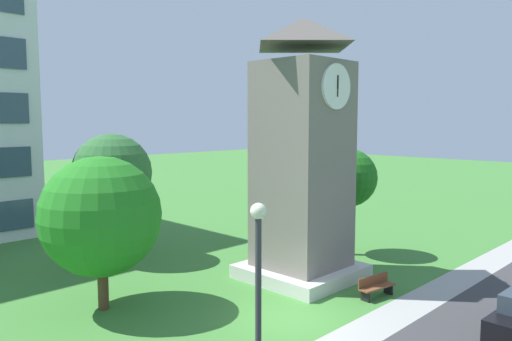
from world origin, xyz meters
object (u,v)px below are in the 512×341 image
(tree_near_tower, at_px, (112,173))
(street_lamp, at_px, (258,295))
(park_bench, at_px, (376,286))
(tree_streetside, at_px, (101,216))
(tree_by_building, at_px, (348,178))
(clock_tower, at_px, (302,164))

(tree_near_tower, bearing_deg, street_lamp, -108.50)
(park_bench, relative_size, street_lamp, 0.34)
(park_bench, bearing_deg, street_lamp, -163.30)
(park_bench, relative_size, tree_near_tower, 0.28)
(street_lamp, distance_m, tree_streetside, 9.93)
(tree_streetside, bearing_deg, street_lamp, -98.59)
(park_bench, distance_m, tree_near_tower, 14.16)
(tree_near_tower, distance_m, tree_by_building, 12.40)
(clock_tower, distance_m, park_bench, 6.19)
(street_lamp, bearing_deg, tree_by_building, 27.46)
(tree_near_tower, relative_size, tree_streetside, 1.11)
(clock_tower, distance_m, tree_near_tower, 10.01)
(tree_by_building, distance_m, tree_streetside, 13.36)
(tree_by_building, height_order, tree_streetside, tree_streetside)
(clock_tower, bearing_deg, tree_streetside, 160.41)
(clock_tower, relative_size, park_bench, 6.36)
(clock_tower, distance_m, street_lamp, 12.14)
(clock_tower, height_order, tree_streetside, clock_tower)
(clock_tower, xyz_separation_m, street_lamp, (-9.85, -6.84, -1.88))
(tree_by_building, xyz_separation_m, tree_streetside, (-13.16, 2.21, -0.56))
(clock_tower, bearing_deg, street_lamp, -145.23)
(street_lamp, bearing_deg, clock_tower, 34.77)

